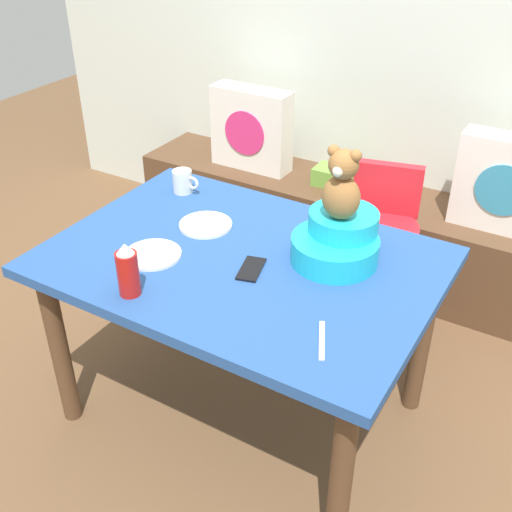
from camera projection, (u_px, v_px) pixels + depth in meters
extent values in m
plane|color=brown|center=(244.00, 409.00, 2.57)|extent=(8.00, 8.00, 0.00)
cube|color=silver|center=(406.00, 12.00, 2.95)|extent=(4.40, 0.10, 2.60)
cube|color=brown|center=(363.00, 232.00, 3.33)|extent=(2.60, 0.44, 0.46)
cube|color=white|center=(251.00, 129.00, 3.37)|extent=(0.44, 0.14, 0.44)
cylinder|color=#E02D72|center=(244.00, 133.00, 3.31)|extent=(0.24, 0.01, 0.24)
cube|color=white|center=(506.00, 184.00, 2.79)|extent=(0.44, 0.14, 0.44)
cylinder|color=teal|center=(502.00, 191.00, 2.74)|extent=(0.24, 0.01, 0.24)
cube|color=#6CA63C|center=(334.00, 177.00, 3.26)|extent=(0.20, 0.14, 0.09)
cube|color=#264C8C|center=(241.00, 262.00, 2.18)|extent=(1.34, 0.94, 0.04)
cylinder|color=brown|center=(59.00, 349.00, 2.36)|extent=(0.07, 0.07, 0.70)
cylinder|color=brown|center=(341.00, 480.00, 1.86)|extent=(0.07, 0.07, 0.70)
cylinder|color=brown|center=(180.00, 256.00, 2.91)|extent=(0.07, 0.07, 0.70)
cylinder|color=brown|center=(422.00, 338.00, 2.41)|extent=(0.07, 0.07, 0.70)
cylinder|color=red|center=(379.00, 235.00, 2.75)|extent=(0.34, 0.34, 0.10)
cube|color=red|center=(387.00, 189.00, 2.78)|extent=(0.30, 0.12, 0.24)
cube|color=white|center=(375.00, 243.00, 2.57)|extent=(0.34, 0.26, 0.02)
cylinder|color=silver|center=(333.00, 293.00, 2.86)|extent=(0.03, 0.03, 0.46)
cylinder|color=silver|center=(391.00, 312.00, 2.74)|extent=(0.03, 0.03, 0.46)
cylinder|color=silver|center=(357.00, 264.00, 3.06)|extent=(0.03, 0.03, 0.46)
cylinder|color=silver|center=(412.00, 281.00, 2.94)|extent=(0.03, 0.03, 0.46)
cylinder|color=#1BB4CC|center=(334.00, 250.00, 2.13)|extent=(0.30, 0.30, 0.09)
cylinder|color=#1BB4CC|center=(343.00, 222.00, 2.13)|extent=(0.24, 0.24, 0.07)
ellipsoid|color=#986534|center=(341.00, 197.00, 2.04)|extent=(0.13, 0.11, 0.15)
sphere|color=#986534|center=(344.00, 164.00, 1.98)|extent=(0.10, 0.10, 0.10)
sphere|color=beige|center=(338.00, 171.00, 1.95)|extent=(0.04, 0.04, 0.04)
sphere|color=#986534|center=(334.00, 151.00, 1.97)|extent=(0.04, 0.04, 0.04)
sphere|color=#986534|center=(356.00, 156.00, 1.94)|extent=(0.04, 0.04, 0.04)
cylinder|color=red|center=(128.00, 274.00, 1.95)|extent=(0.07, 0.07, 0.15)
cone|color=white|center=(125.00, 249.00, 1.90)|extent=(0.06, 0.06, 0.03)
cylinder|color=silver|center=(182.00, 181.00, 2.57)|extent=(0.08, 0.08, 0.09)
torus|color=silver|center=(193.00, 183.00, 2.55)|extent=(0.06, 0.01, 0.06)
cylinder|color=white|center=(153.00, 255.00, 2.17)|extent=(0.20, 0.20, 0.01)
cylinder|color=white|center=(206.00, 225.00, 2.35)|extent=(0.20, 0.20, 0.01)
cube|color=black|center=(251.00, 269.00, 2.10)|extent=(0.10, 0.16, 0.01)
cube|color=silver|center=(322.00, 340.00, 1.79)|extent=(0.09, 0.16, 0.01)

